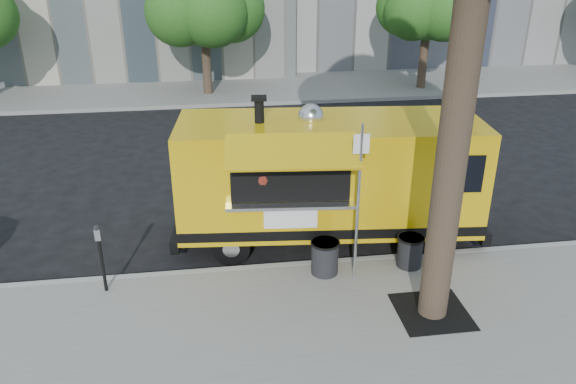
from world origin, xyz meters
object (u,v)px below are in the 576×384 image
(parking_meter, at_px, (100,250))
(trash_bin_right, at_px, (410,250))
(far_tree_c, at_px, (429,0))
(trash_bin_left, at_px, (325,256))
(food_truck, at_px, (327,177))
(sign_post, at_px, (358,195))

(parking_meter, height_order, trash_bin_right, parking_meter)
(far_tree_c, height_order, trash_bin_left, far_tree_c)
(food_truck, distance_m, trash_bin_right, 2.23)
(food_truck, relative_size, trash_bin_right, 10.52)
(sign_post, relative_size, trash_bin_right, 4.80)
(trash_bin_left, bearing_deg, food_truck, 77.57)
(sign_post, relative_size, parking_meter, 2.25)
(sign_post, xyz_separation_m, trash_bin_right, (1.16, 0.25, -1.37))
(sign_post, bearing_deg, parking_meter, 177.48)
(sign_post, height_order, trash_bin_left, sign_post)
(trash_bin_left, distance_m, trash_bin_right, 1.68)
(food_truck, bearing_deg, sign_post, -78.42)
(far_tree_c, distance_m, trash_bin_left, 15.72)
(sign_post, xyz_separation_m, trash_bin_left, (-0.52, 0.23, -1.35))
(sign_post, xyz_separation_m, food_truck, (-0.19, 1.72, -0.36))
(trash_bin_right, bearing_deg, food_truck, 132.45)
(food_truck, distance_m, trash_bin_left, 1.81)
(sign_post, height_order, parking_meter, sign_post)
(trash_bin_left, bearing_deg, parking_meter, -179.53)
(far_tree_c, distance_m, sign_post, 15.48)
(parking_meter, bearing_deg, trash_bin_left, 0.47)
(far_tree_c, relative_size, sign_post, 1.74)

